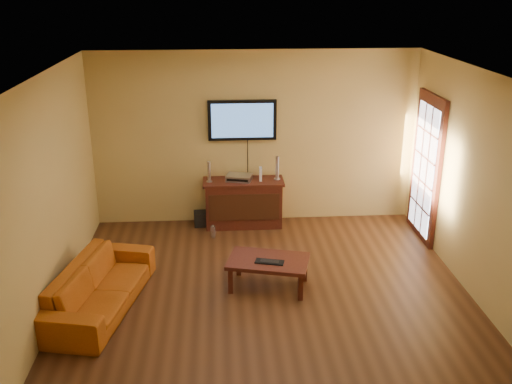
{
  "coord_description": "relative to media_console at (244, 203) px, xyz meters",
  "views": [
    {
      "loc": [
        -0.56,
        -6.04,
        3.67
      ],
      "look_at": [
        -0.1,
        0.8,
        1.1
      ],
      "focal_mm": 40.0,
      "sensor_mm": 36.0,
      "label": 1
    }
  ],
  "objects": [
    {
      "name": "speaker_right",
      "position": [
        0.53,
        0.03,
        0.54
      ],
      "size": [
        0.1,
        0.1,
        0.37
      ],
      "color": "silver",
      "rests_on": "media_console"
    },
    {
      "name": "ground_plane",
      "position": [
        0.2,
        -2.25,
        -0.38
      ],
      "size": [
        5.0,
        5.0,
        0.0
      ],
      "primitive_type": "plane",
      "color": "#3C2210",
      "rests_on": "ground"
    },
    {
      "name": "keyboard",
      "position": [
        0.23,
        -2.03,
        0.02
      ],
      "size": [
        0.38,
        0.22,
        0.02
      ],
      "color": "black",
      "rests_on": "coffee_table"
    },
    {
      "name": "av_receiver",
      "position": [
        -0.06,
        0.02,
        0.41
      ],
      "size": [
        0.44,
        0.36,
        0.09
      ],
      "primitive_type": "cube",
      "rotation": [
        0.0,
        0.0,
        -0.26
      ],
      "color": "silver",
      "rests_on": "media_console"
    },
    {
      "name": "subwoofer",
      "position": [
        -0.67,
        0.04,
        -0.26
      ],
      "size": [
        0.24,
        0.24,
        0.22
      ],
      "primitive_type": "cube",
      "rotation": [
        0.0,
        0.0,
        0.07
      ],
      "color": "black",
      "rests_on": "ground"
    },
    {
      "name": "television",
      "position": [
        0.0,
        0.2,
        1.28
      ],
      "size": [
        1.04,
        0.08,
        0.62
      ],
      "color": "black",
      "rests_on": "ground"
    },
    {
      "name": "bottle",
      "position": [
        -0.48,
        -0.44,
        -0.28
      ],
      "size": [
        0.07,
        0.07,
        0.21
      ],
      "color": "white",
      "rests_on": "ground"
    },
    {
      "name": "room_walls",
      "position": [
        0.2,
        -1.63,
        1.31
      ],
      "size": [
        5.0,
        5.0,
        5.0
      ],
      "color": "tan",
      "rests_on": "ground"
    },
    {
      "name": "game_console",
      "position": [
        0.27,
        0.0,
        0.47
      ],
      "size": [
        0.05,
        0.15,
        0.2
      ],
      "primitive_type": "cube",
      "rotation": [
        0.0,
        0.0,
        -0.05
      ],
      "color": "white",
      "rests_on": "media_console"
    },
    {
      "name": "french_door",
      "position": [
        2.65,
        -0.55,
        0.67
      ],
      "size": [
        0.07,
        1.02,
        2.22
      ],
      "color": "#3A140D",
      "rests_on": "ground"
    },
    {
      "name": "speaker_left",
      "position": [
        -0.52,
        -0.02,
        0.52
      ],
      "size": [
        0.09,
        0.09,
        0.33
      ],
      "color": "silver",
      "rests_on": "media_console"
    },
    {
      "name": "sofa",
      "position": [
        -1.8,
        -2.3,
        -0.01
      ],
      "size": [
        0.94,
        1.96,
        0.74
      ],
      "primitive_type": "imported",
      "rotation": [
        0.0,
        0.0,
        1.36
      ],
      "color": "#A34E12",
      "rests_on": "ground"
    },
    {
      "name": "coffee_table",
      "position": [
        0.22,
        -1.96,
        -0.04
      ],
      "size": [
        1.11,
        0.82,
        0.38
      ],
      "color": "#3A140D",
      "rests_on": "ground"
    },
    {
      "name": "media_console",
      "position": [
        0.0,
        0.0,
        0.0
      ],
      "size": [
        1.25,
        0.48,
        0.75
      ],
      "color": "#3A140D",
      "rests_on": "ground"
    }
  ]
}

